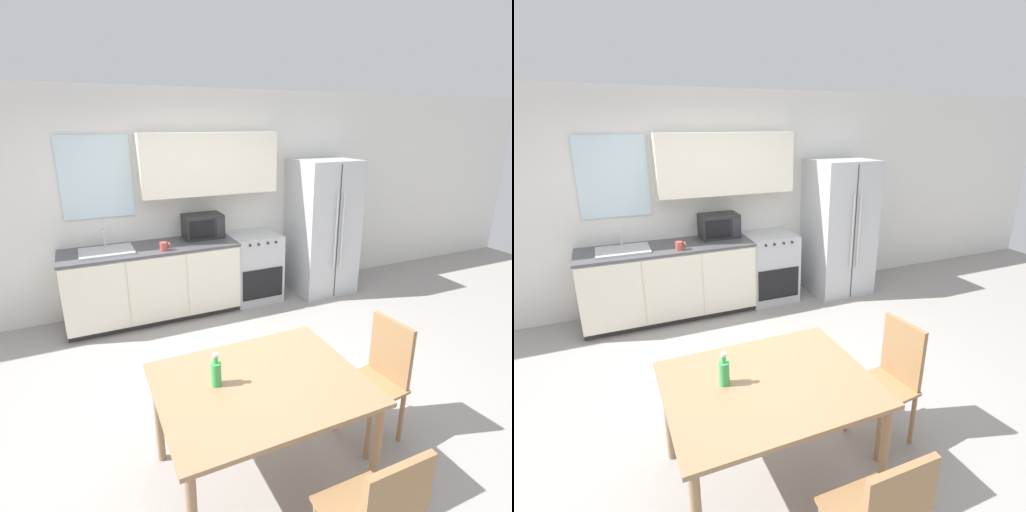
# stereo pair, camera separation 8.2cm
# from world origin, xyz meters

# --- Properties ---
(ground_plane) EXTENTS (12.00, 12.00, 0.00)m
(ground_plane) POSITION_xyz_m (0.00, 0.00, 0.00)
(ground_plane) COLOR gray
(wall_back) EXTENTS (12.00, 0.38, 2.70)m
(wall_back) POSITION_xyz_m (0.05, 2.05, 1.43)
(wall_back) COLOR silver
(wall_back) RESTS_ON ground_plane
(kitchen_counter) EXTENTS (2.04, 0.67, 0.91)m
(kitchen_counter) POSITION_xyz_m (-0.47, 1.73, 0.46)
(kitchen_counter) COLOR #333333
(kitchen_counter) RESTS_ON ground_plane
(oven_range) EXTENTS (0.64, 0.62, 0.91)m
(oven_range) POSITION_xyz_m (0.87, 1.75, 0.45)
(oven_range) COLOR #B7BABC
(oven_range) RESTS_ON ground_plane
(refrigerator) EXTENTS (0.80, 0.81, 1.84)m
(refrigerator) POSITION_xyz_m (1.87, 1.67, 0.92)
(refrigerator) COLOR silver
(refrigerator) RESTS_ON ground_plane
(kitchen_sink) EXTENTS (0.59, 0.43, 0.24)m
(kitchen_sink) POSITION_xyz_m (-0.96, 1.74, 0.92)
(kitchen_sink) COLOR #B7BABC
(kitchen_sink) RESTS_ON kitchen_counter
(microwave) EXTENTS (0.48, 0.33, 0.30)m
(microwave) POSITION_xyz_m (0.22, 1.86, 1.06)
(microwave) COLOR #282828
(microwave) RESTS_ON kitchen_counter
(coffee_mug) EXTENTS (0.12, 0.08, 0.10)m
(coffee_mug) POSITION_xyz_m (-0.35, 1.52, 0.96)
(coffee_mug) COLOR #BF4C3F
(coffee_mug) RESTS_ON kitchen_counter
(dining_table) EXTENTS (1.27, 1.00, 0.77)m
(dining_table) POSITION_xyz_m (-0.29, -0.98, 0.68)
(dining_table) COLOR #997551
(dining_table) RESTS_ON ground_plane
(dining_chair_side) EXTENTS (0.44, 0.44, 0.93)m
(dining_chair_side) POSITION_xyz_m (0.72, -0.94, 0.54)
(dining_chair_side) COLOR #997047
(dining_chair_side) RESTS_ON ground_plane
(drink_bottle) EXTENTS (0.07, 0.07, 0.22)m
(drink_bottle) POSITION_xyz_m (-0.55, -0.89, 0.85)
(drink_bottle) COLOR #3FB259
(drink_bottle) RESTS_ON dining_table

